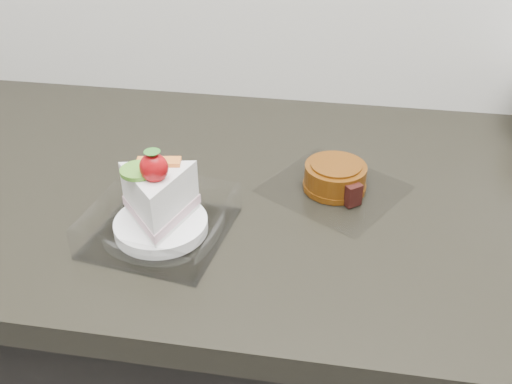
% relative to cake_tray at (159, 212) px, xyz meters
% --- Properties ---
extents(cake_tray, '(0.19, 0.19, 0.13)m').
position_rel_cake_tray_xyz_m(cake_tray, '(0.00, 0.00, 0.00)').
color(cake_tray, white).
rests_on(cake_tray, counter).
extents(mooncake_wrap, '(0.24, 0.24, 0.04)m').
position_rel_cake_tray_xyz_m(mooncake_wrap, '(0.22, 0.14, -0.02)').
color(mooncake_wrap, white).
rests_on(mooncake_wrap, counter).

